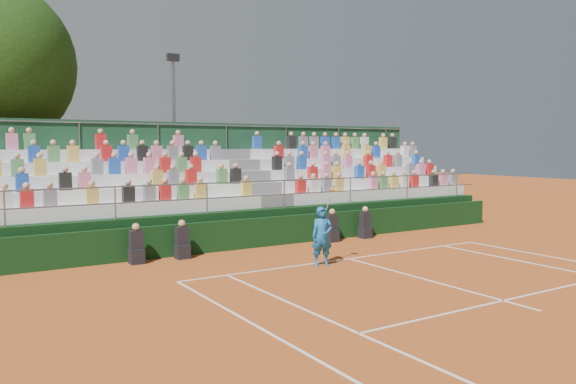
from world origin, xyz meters
TOP-DOWN VIEW (x-y plane):
  - ground at (0.00, 0.00)m, footprint 90.00×90.00m
  - courtside_wall at (0.00, 3.20)m, footprint 20.00×0.15m
  - line_officials at (-1.42, 2.75)m, footprint 9.02×0.40m
  - grandstand at (0.00, 6.43)m, footprint 20.00×5.20m
  - tennis_player at (-1.25, -0.34)m, footprint 0.89×0.60m
  - floodlight_mast at (-0.40, 13.53)m, footprint 0.60×0.25m

SIDE VIEW (x-z plane):
  - ground at x=0.00m, z-range 0.00..0.00m
  - line_officials at x=-1.42m, z-range -0.12..1.07m
  - courtside_wall at x=0.00m, z-range 0.00..1.00m
  - tennis_player at x=-1.25m, z-range -0.25..1.96m
  - grandstand at x=0.00m, z-range -1.11..3.29m
  - floodlight_mast at x=-0.40m, z-range 0.67..8.63m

